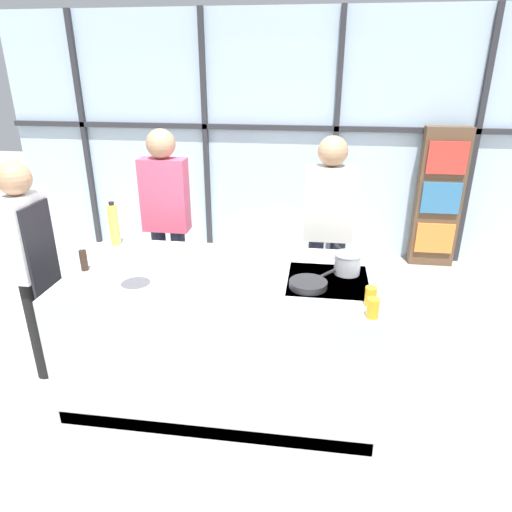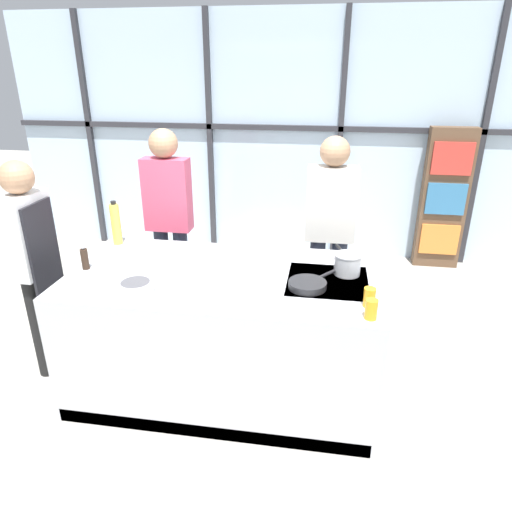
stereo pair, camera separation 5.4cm
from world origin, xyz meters
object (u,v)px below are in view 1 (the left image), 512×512
Objects in this scene: spectator_far_left at (166,214)px; juice_glass_far at (371,296)px; saucepan at (347,263)px; mixing_bowl at (136,288)px; oil_bottle at (114,225)px; white_plate at (173,258)px; frying_pan at (309,284)px; pepper_grinder at (84,260)px; chef at (31,258)px; juice_glass_near at (373,308)px; spectator_center_left at (328,224)px.

spectator_far_left is 14.96× the size of juice_glass_far.
saucepan is at bearing 104.96° from juice_glass_far.
mixing_bowl is at bearing -177.61° from juice_glass_far.
white_plate is at bearing -22.70° from oil_bottle.
frying_pan is 1.52m from pepper_grinder.
chef is at bearing 157.97° from mixing_bowl.
spectator_far_left is 2.06m from juice_glass_far.
juice_glass_near is (0.12, -0.57, -0.02)m from saucepan.
oil_bottle reaches higher than pepper_grinder.
chef reaches higher than frying_pan.
juice_glass_far is at bearing -75.04° from saucepan.
frying_pan reaches higher than white_plate.
spectator_far_left is at bearing 0.00° from spectator_center_left.
chef is 6.12× the size of white_plate.
spectator_center_left is at bearing 48.37° from mixing_bowl.
oil_bottle is (0.46, 0.40, 0.14)m from chef.
white_plate is 1.23× the size of mixing_bowl.
saucepan is at bearing -3.14° from white_plate.
mixing_bowl is 1.87× the size of juice_glass_near.
chef is 9.37× the size of pepper_grinder.
pepper_grinder is at bearing 76.33° from spectator_far_left.
spectator_center_left is at bearing 100.74° from juice_glass_far.
pepper_grinder reaches higher than frying_pan.
juice_glass_far is at bearing 2.39° from mixing_bowl.
chef is 4.73× the size of oil_bottle.
chef is 2.29m from spectator_center_left.
oil_bottle is (-0.24, -0.53, 0.07)m from spectator_far_left.
mixing_bowl is at bearing -30.99° from pepper_grinder.
saucepan is (2.21, 0.11, 0.05)m from chef.
spectator_center_left is 1.27m from juice_glass_far.
spectator_center_left reaches higher than oil_bottle.
white_plate is 0.77× the size of oil_bottle.
juice_glass_near is (1.64, -1.39, -0.04)m from spectator_far_left.
chef is at bearing 172.20° from juice_glass_far.
spectator_far_left reaches higher than pepper_grinder.
mixing_bowl is 1.87× the size of juice_glass_far.
frying_pan is 2.15× the size of pepper_grinder.
chef is at bearing -177.04° from saucepan.
spectator_far_left reaches higher than chef.
spectator_center_left is 1.93m from pepper_grinder.
juice_glass_far is (1.87, -0.72, -0.11)m from oil_bottle.
juice_glass_near is at bearing -25.42° from white_plate.
saucepan is at bearing 151.86° from spectator_far_left.
chef is at bearing 23.90° from spectator_center_left.
spectator_far_left is 1.33m from mixing_bowl.
mixing_bowl is (-1.28, -0.49, -0.03)m from saucepan.
pepper_grinder is at bearing 31.61° from spectator_center_left.
pepper_grinder is (-1.77, -0.20, 0.00)m from saucepan.
spectator_center_left reaches higher than frying_pan.
saucepan reaches higher than white_plate.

